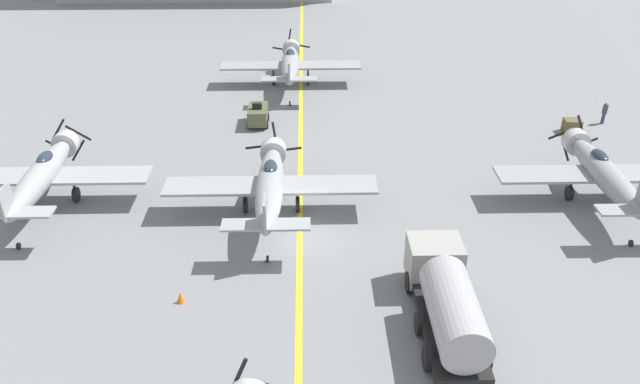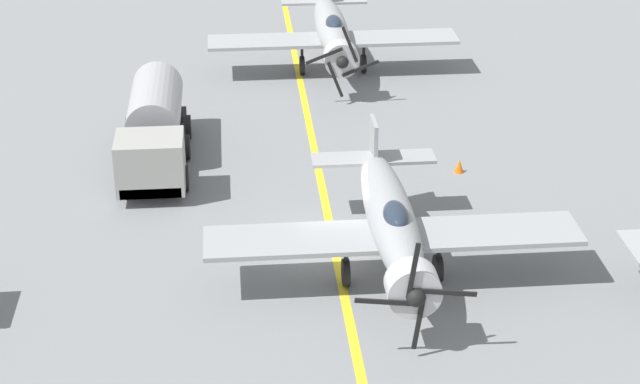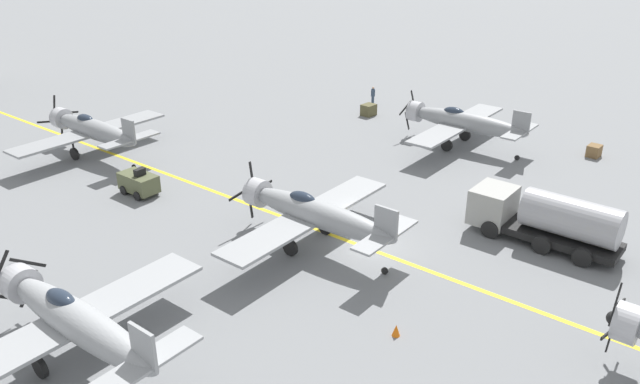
{
  "view_description": "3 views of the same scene",
  "coord_description": "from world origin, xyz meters",
  "px_view_note": "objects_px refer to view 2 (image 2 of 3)",
  "views": [
    {
      "loc": [
        0.44,
        -28.09,
        18.78
      ],
      "look_at": [
        1.12,
        0.78,
        2.33
      ],
      "focal_mm": 35.0,
      "sensor_mm": 36.0,
      "label": 1
    },
    {
      "loc": [
        3.33,
        31.99,
        18.08
      ],
      "look_at": [
        0.61,
        1.55,
        2.82
      ],
      "focal_mm": 60.0,
      "sensor_mm": 36.0,
      "label": 2
    },
    {
      "loc": [
        -24.52,
        -16.23,
        16.53
      ],
      "look_at": [
        -0.48,
        2.76,
        2.68
      ],
      "focal_mm": 35.0,
      "sensor_mm": 36.0,
      "label": 3
    }
  ],
  "objects_px": {
    "airplane_mid_center": "(392,222)",
    "fuel_tanker": "(154,129)",
    "traffic_cone": "(459,166)",
    "airplane_near_center": "(332,31)"
  },
  "relations": [
    {
      "from": "airplane_near_center",
      "to": "traffic_cone",
      "type": "bearing_deg",
      "value": 91.22
    },
    {
      "from": "fuel_tanker",
      "to": "traffic_cone",
      "type": "bearing_deg",
      "value": 171.2
    },
    {
      "from": "airplane_near_center",
      "to": "airplane_mid_center",
      "type": "bearing_deg",
      "value": 73.37
    },
    {
      "from": "traffic_cone",
      "to": "airplane_near_center",
      "type": "bearing_deg",
      "value": -72.28
    },
    {
      "from": "fuel_tanker",
      "to": "traffic_cone",
      "type": "relative_size",
      "value": 14.55
    },
    {
      "from": "airplane_near_center",
      "to": "fuel_tanker",
      "type": "distance_m",
      "value": 12.96
    },
    {
      "from": "airplane_near_center",
      "to": "fuel_tanker",
      "type": "relative_size",
      "value": 1.5
    },
    {
      "from": "airplane_near_center",
      "to": "fuel_tanker",
      "type": "xyz_separation_m",
      "value": [
        8.06,
        10.14,
        -0.5
      ]
    },
    {
      "from": "airplane_mid_center",
      "to": "fuel_tanker",
      "type": "xyz_separation_m",
      "value": [
        8.02,
        -9.48,
        -0.5
      ]
    },
    {
      "from": "airplane_mid_center",
      "to": "traffic_cone",
      "type": "height_order",
      "value": "airplane_mid_center"
    }
  ]
}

